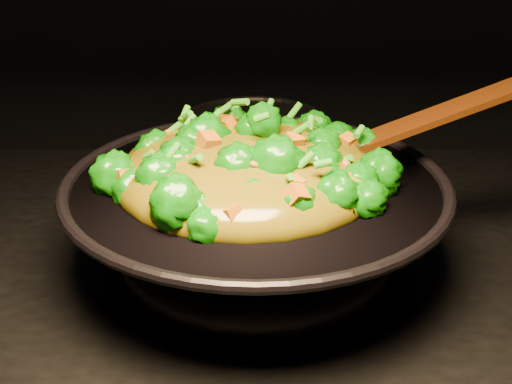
{
  "coord_description": "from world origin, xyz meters",
  "views": [
    {
      "loc": [
        0.04,
        -0.66,
        1.35
      ],
      "look_at": [
        0.04,
        0.06,
        1.0
      ],
      "focal_mm": 50.0,
      "sensor_mm": 36.0,
      "label": 1
    }
  ],
  "objects": [
    {
      "name": "spatula",
      "position": [
        0.21,
        0.1,
        1.06
      ],
      "size": [
        0.26,
        0.04,
        0.11
      ],
      "primitive_type": "cube",
      "rotation": [
        0.0,
        -0.38,
        -0.0
      ],
      "color": "#3B1B08",
      "rests_on": "wok"
    },
    {
      "name": "stir_fry",
      "position": [
        0.03,
        0.07,
        1.07
      ],
      "size": [
        0.31,
        0.31,
        0.1
      ],
      "primitive_type": null,
      "rotation": [
        0.0,
        0.0,
        0.03
      ],
      "color": "#0F6507",
      "rests_on": "wok"
    },
    {
      "name": "back_pot",
      "position": [
        0.04,
        0.29,
        0.96
      ],
      "size": [
        0.22,
        0.22,
        0.11
      ],
      "primitive_type": "cylinder",
      "rotation": [
        0.0,
        0.0,
        0.11
      ],
      "color": "black",
      "rests_on": "stovetop"
    },
    {
      "name": "wok",
      "position": [
        0.04,
        0.05,
        0.96
      ],
      "size": [
        0.45,
        0.45,
        0.12
      ],
      "primitive_type": null,
      "rotation": [
        0.0,
        0.0,
        0.08
      ],
      "color": "black",
      "rests_on": "stovetop"
    }
  ]
}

